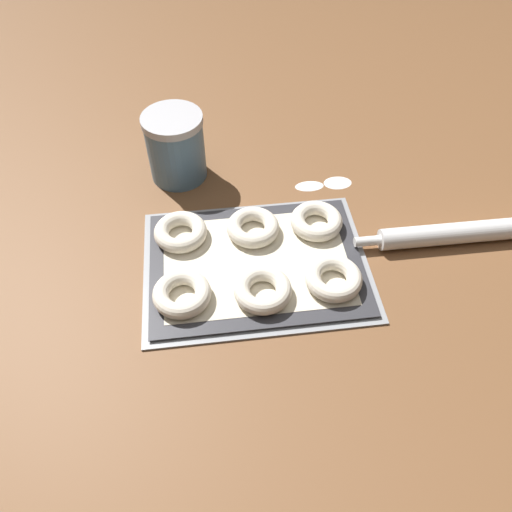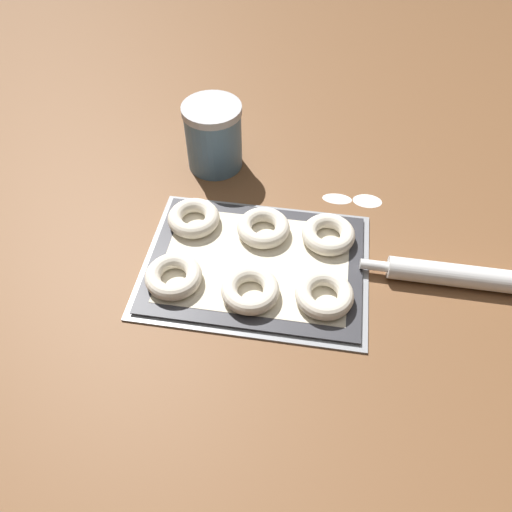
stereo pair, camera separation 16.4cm
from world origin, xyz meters
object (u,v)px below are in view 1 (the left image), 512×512
object	(u,v)px
bagel_front_left	(182,294)
rolling_pin	(476,232)
bagel_back_left	(181,232)
flour_canister	(176,147)
baking_tray	(256,263)
bagel_back_center	(253,227)
bagel_front_right	(334,278)
bagel_front_center	(263,290)
bagel_back_right	(316,221)

from	to	relation	value
bagel_front_left	rolling_pin	size ratio (longest dim) A/B	0.21
bagel_back_left	flour_canister	distance (m)	0.21
baking_tray	bagel_back_center	world-z (taller)	bagel_back_center
bagel_back_center	rolling_pin	xyz separation A→B (m)	(0.43, -0.06, -0.00)
bagel_back_center	rolling_pin	size ratio (longest dim) A/B	0.21
bagel_front_right	bagel_back_left	bearing A→B (deg)	151.10
bagel_front_center	bagel_back_left	bearing A→B (deg)	131.47
bagel_front_center	bagel_back_right	distance (m)	0.20
bagel_back_right	flour_canister	size ratio (longest dim) A/B	0.69
bagel_front_center	baking_tray	bearing A→B (deg)	91.50
bagel_front_right	rolling_pin	distance (m)	0.31
bagel_back_right	flour_canister	bearing A→B (deg)	142.22
bagel_back_left	flour_canister	xyz separation A→B (m)	(0.00, 0.20, 0.05)
bagel_back_left	bagel_front_left	bearing A→B (deg)	-90.55
bagel_front_right	bagel_back_right	distance (m)	0.14
bagel_front_right	bagel_back_center	world-z (taller)	same
bagel_front_right	bagel_back_left	size ratio (longest dim) A/B	1.00
baking_tray	bagel_back_right	distance (m)	0.15
baking_tray	bagel_front_left	world-z (taller)	bagel_front_left
bagel_back_left	bagel_back_center	size ratio (longest dim) A/B	1.00
bagel_front_right	bagel_back_right	bearing A→B (deg)	90.68
bagel_front_left	bagel_back_left	world-z (taller)	same
bagel_back_center	flour_canister	xyz separation A→B (m)	(-0.14, 0.21, 0.05)
bagel_back_right	flour_canister	world-z (taller)	flour_canister
bagel_front_center	flour_canister	size ratio (longest dim) A/B	0.69
bagel_back_right	bagel_front_center	bearing A→B (deg)	-129.50
rolling_pin	bagel_back_left	bearing A→B (deg)	173.48
bagel_back_left	bagel_back_right	world-z (taller)	same
bagel_back_left	bagel_back_center	world-z (taller)	same
baking_tray	flour_canister	xyz separation A→B (m)	(-0.14, 0.28, 0.07)
bagel_front_right	bagel_back_right	world-z (taller)	same
bagel_front_center	bagel_front_right	bearing A→B (deg)	4.27
bagel_front_left	bagel_front_right	world-z (taller)	same
rolling_pin	baking_tray	bearing A→B (deg)	-178.20
bagel_back_center	bagel_back_right	xyz separation A→B (m)	(0.12, 0.00, 0.00)
bagel_back_left	bagel_back_center	distance (m)	0.14
bagel_front_right	bagel_back_center	xyz separation A→B (m)	(-0.13, 0.14, 0.00)
baking_tray	bagel_back_left	bearing A→B (deg)	150.16
bagel_back_left	rolling_pin	world-z (taller)	rolling_pin
baking_tray	bagel_back_left	size ratio (longest dim) A/B	4.09
bagel_front_left	bagel_front_right	xyz separation A→B (m)	(0.27, 0.00, 0.00)
bagel_front_left	bagel_back_center	distance (m)	0.20
flour_canister	bagel_front_center	bearing A→B (deg)	-68.94
rolling_pin	bagel_front_left	bearing A→B (deg)	-171.67
bagel_front_right	bagel_back_left	xyz separation A→B (m)	(-0.27, 0.15, 0.00)
baking_tray	rolling_pin	distance (m)	0.43
bagel_front_right	bagel_back_right	xyz separation A→B (m)	(-0.00, 0.14, 0.00)
bagel_front_center	rolling_pin	world-z (taller)	rolling_pin
flour_canister	rolling_pin	distance (m)	0.63
bagel_back_right	bagel_front_right	bearing A→B (deg)	-89.32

